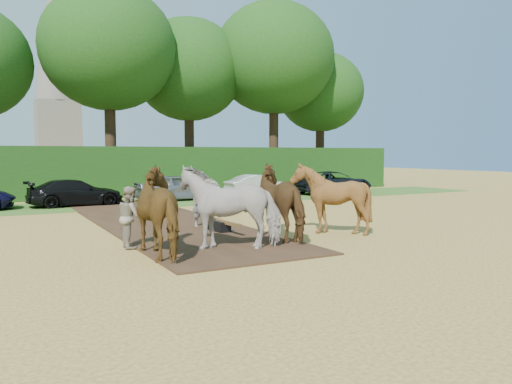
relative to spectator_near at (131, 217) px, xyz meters
name	(u,v)px	position (x,y,z in m)	size (l,w,h in m)	color
ground	(185,259)	(0.79, -2.14, -0.85)	(120.00, 120.00, 0.00)	gold
earth_strip	(158,221)	(2.29, 4.86, -0.83)	(4.50, 17.00, 0.05)	#472D1C
grass_verge	(84,206)	(0.79, 11.86, -0.84)	(50.00, 5.00, 0.03)	#38601E
hedgerow	(70,173)	(0.79, 16.36, 0.65)	(46.00, 1.60, 3.00)	#14380F
spectator_near	(131,217)	(0.00, 0.00, 0.00)	(0.83, 0.65, 1.71)	tan
plough_team	(257,204)	(3.43, -1.02, 0.28)	(7.55, 5.76, 2.30)	brown
parked_cars	(107,191)	(1.92, 12.08, -0.15)	(35.86, 2.84, 1.49)	#B9BDC1
treeline	(28,46)	(-0.91, 19.55, 8.12)	(48.70, 10.60, 14.21)	#382616
church	(56,62)	(4.79, 52.86, 12.88)	(5.20, 5.20, 27.00)	slate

